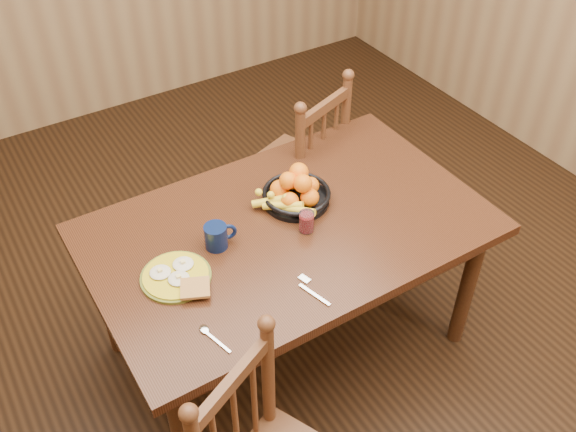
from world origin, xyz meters
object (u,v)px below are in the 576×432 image
coffee_mug (217,236)px  chair_far (297,170)px  dining_table (288,241)px  breakfast_plate (177,276)px  fruit_bowl (295,192)px

coffee_mug → chair_far: bearing=37.2°
dining_table → coffee_mug: coffee_mug is taller
breakfast_plate → dining_table: bearing=3.9°
fruit_bowl → dining_table: bearing=-133.7°
dining_table → breakfast_plate: breakfast_plate is taller
dining_table → fruit_bowl: (0.10, 0.11, 0.14)m
dining_table → fruit_bowl: fruit_bowl is taller
fruit_bowl → breakfast_plate: bearing=-166.8°
dining_table → fruit_bowl: 0.20m
chair_far → coffee_mug: 0.95m
chair_far → breakfast_plate: (-0.92, -0.62, 0.27)m
chair_far → breakfast_plate: 1.15m
coffee_mug → fruit_bowl: (0.40, 0.06, 0.00)m
coffee_mug → fruit_bowl: 0.40m
chair_far → fruit_bowl: 0.66m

